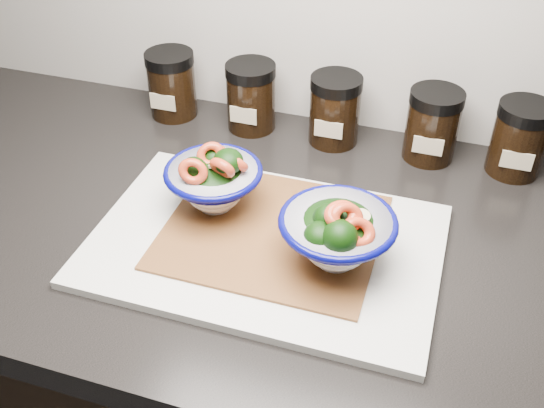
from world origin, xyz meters
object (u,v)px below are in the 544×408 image
(bowl_right, at_px, (337,234))
(spice_jar_c, at_px, (335,110))
(cutting_board, at_px, (265,245))
(spice_jar_b, at_px, (251,97))
(bowl_left, at_px, (214,180))
(spice_jar_d, at_px, (432,125))
(spice_jar_e, at_px, (520,139))
(spice_jar_a, at_px, (172,84))

(bowl_right, height_order, spice_jar_c, bowl_right)
(cutting_board, bearing_deg, bowl_right, -7.73)
(cutting_board, height_order, spice_jar_b, spice_jar_b)
(bowl_left, height_order, spice_jar_b, bowl_left)
(spice_jar_d, bearing_deg, spice_jar_e, 0.00)
(bowl_left, bearing_deg, cutting_board, -28.52)
(cutting_board, xyz_separation_m, spice_jar_c, (0.02, 0.29, 0.05))
(bowl_right, distance_m, spice_jar_e, 0.36)
(cutting_board, distance_m, bowl_right, 0.11)
(cutting_board, xyz_separation_m, spice_jar_b, (-0.12, 0.29, 0.05))
(spice_jar_a, distance_m, spice_jar_e, 0.56)
(spice_jar_e, bearing_deg, spice_jar_d, 180.00)
(cutting_board, relative_size, bowl_left, 3.36)
(spice_jar_d, distance_m, spice_jar_e, 0.13)
(bowl_right, distance_m, spice_jar_c, 0.31)
(bowl_right, xyz_separation_m, spice_jar_e, (0.21, 0.30, -0.00))
(bowl_left, bearing_deg, bowl_right, -18.31)
(cutting_board, distance_m, spice_jar_b, 0.31)
(spice_jar_b, distance_m, spice_jar_c, 0.14)
(bowl_left, relative_size, spice_jar_e, 1.18)
(bowl_left, distance_m, spice_jar_c, 0.26)
(bowl_right, bearing_deg, spice_jar_d, 75.08)
(spice_jar_b, bearing_deg, spice_jar_c, 0.00)
(bowl_left, height_order, spice_jar_d, bowl_left)
(spice_jar_c, bearing_deg, spice_jar_a, 180.00)
(bowl_right, xyz_separation_m, spice_jar_d, (0.08, 0.30, -0.00))
(spice_jar_c, xyz_separation_m, spice_jar_d, (0.15, 0.00, 0.00))
(cutting_board, distance_m, spice_jar_c, 0.29)
(spice_jar_a, bearing_deg, bowl_left, -53.97)
(spice_jar_a, xyz_separation_m, spice_jar_c, (0.28, 0.00, 0.00))
(bowl_right, height_order, spice_jar_d, bowl_right)
(spice_jar_a, height_order, spice_jar_b, same)
(spice_jar_e, bearing_deg, spice_jar_b, 180.00)
(bowl_right, height_order, spice_jar_e, bowl_right)
(cutting_board, xyz_separation_m, bowl_right, (0.10, -0.01, 0.06))
(spice_jar_b, bearing_deg, spice_jar_e, 0.00)
(bowl_right, xyz_separation_m, spice_jar_a, (-0.36, 0.30, -0.00))
(cutting_board, height_order, spice_jar_a, spice_jar_a)
(spice_jar_c, bearing_deg, spice_jar_e, 0.00)
(cutting_board, xyz_separation_m, spice_jar_e, (0.30, 0.29, 0.05))
(bowl_right, bearing_deg, spice_jar_c, 103.87)
(spice_jar_c, distance_m, spice_jar_d, 0.15)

